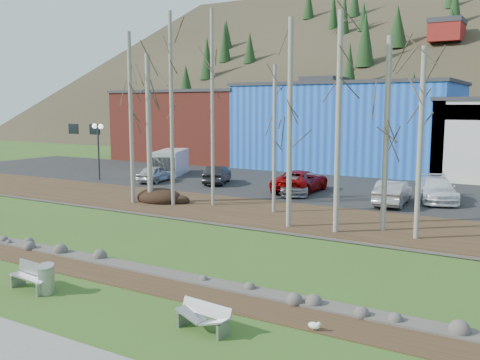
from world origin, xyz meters
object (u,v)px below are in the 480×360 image
Objects in this scene: car_1 at (217,175)px; van_grey at (171,163)px; car_4 at (393,193)px; street_lamp at (98,136)px; seagull at (314,325)px; bench_intact at (32,277)px; car_2 at (301,181)px; car_3 at (296,185)px; litter_bin at (47,280)px; car_5 at (436,189)px; car_0 at (155,174)px; bench_damaged at (204,317)px.

van_grey reaches higher than car_1.
street_lamp is at bearing -2.20° from car_4.
van_grey is at bearing 139.85° from seagull.
street_lamp is at bearing -2.98° from car_1.
car_4 reaches higher than bench_intact.
bench_intact is 22.60m from car_2.
street_lamp is 1.00× the size of car_4.
car_3 is at bearing 29.69° from street_lamp.
car_5 is (7.66, 23.55, 0.45)m from litter_bin.
bench_intact is 29.05m from van_grey.
bench_intact is 0.47× the size of car_0.
bench_damaged is 0.38× the size of street_lamp.
bench_damaged is at bearing 86.43° from car_4.
car_4 is (6.69, -0.68, 0.11)m from car_3.
seagull is at bearing 11.37° from litter_bin.
seagull is at bearing -68.32° from van_grey.
litter_bin is 24.96m from car_0.
bench_intact is 6.80m from bench_damaged.
car_5 is (25.47, 3.67, -2.80)m from street_lamp.
car_4 is at bearing 150.49° from car_1.
bench_damaged is 20.67m from car_4.
bench_damaged is at bearing -15.58° from street_lamp.
car_4 is (23.44, 1.03, -2.81)m from street_lamp.
car_1 is at bearing 162.58° from car_5.
car_3 is 0.84× the size of van_grey.
street_lamp is at bearing 168.72° from car_5.
car_5 is at bearing -27.85° from van_grey.
car_0 is 18.74m from car_4.
van_grey is (-13.62, 2.81, 0.30)m from car_2.
van_grey is at bearing 155.81° from car_5.
car_3 is at bearing 171.78° from car_0.
street_lamp is 0.86× the size of van_grey.
car_3 is (16.76, 1.71, -2.92)m from street_lamp.
van_grey is at bearing -41.85° from car_1.
seagull is at bearing 107.63° from car_1.
van_grey is at bearing 85.51° from street_lamp.
bench_intact is 24.21m from car_1.
street_lamp is 0.87× the size of car_5.
street_lamp is 17.05m from car_2.
car_4 is at bearing -35.51° from van_grey.
car_1 is 0.91× the size of car_4.
van_grey is (-14.09, 25.40, 0.76)m from bench_intact.
car_2 reaches higher than car_5.
car_3 is at bearing -38.60° from van_grey.
seagull is at bearing 128.25° from car_0.
car_1 is at bearing -13.08° from car_4.
car_1 is 0.75× the size of car_2.
car_1 is 6.89m from van_grey.
car_5 is at bearing 32.05° from street_lamp.
car_3 reaches higher than bench_intact.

